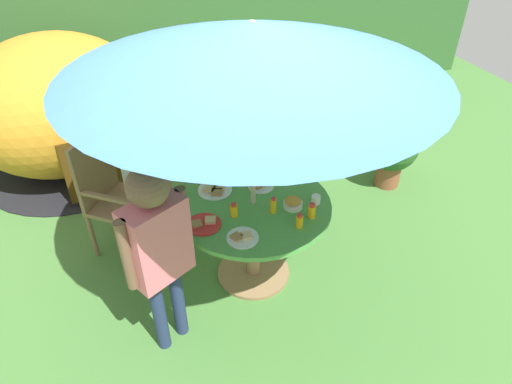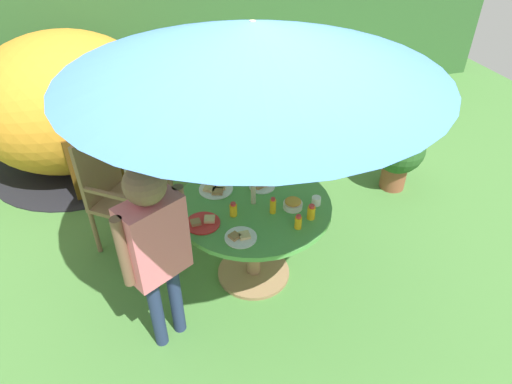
{
  "view_description": "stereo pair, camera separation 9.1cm",
  "coord_description": "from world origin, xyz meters",
  "px_view_note": "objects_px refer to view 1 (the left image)",
  "views": [
    {
      "loc": [
        -0.78,
        -2.44,
        2.69
      ],
      "look_at": [
        0.01,
        -0.03,
        0.85
      ],
      "focal_mm": 31.31,
      "sensor_mm": 36.0,
      "label": 1
    },
    {
      "loc": [
        -0.69,
        -2.47,
        2.69
      ],
      "look_at": [
        0.01,
        -0.03,
        0.85
      ],
      "focal_mm": 31.31,
      "sensor_mm": 36.0,
      "label": 2
    }
  ],
  "objects_px": {
    "patio_umbrella": "(252,48)",
    "juice_bottle_far_right": "(234,210)",
    "potted_plant": "(393,149)",
    "juice_bottle_near_left": "(273,205)",
    "wooden_chair": "(111,190)",
    "child_in_yellow_shirt": "(240,135)",
    "plate_mid_right": "(204,224)",
    "plate_far_left": "(260,185)",
    "cup_near": "(230,165)",
    "garden_table": "(253,222)",
    "plate_center_front": "(242,237)",
    "child_in_pink_shirt": "(157,241)",
    "snack_bowl": "(293,203)",
    "dome_tent": "(60,106)",
    "plate_mid_left": "(215,189)",
    "juice_bottle_near_right": "(312,211)",
    "child_in_grey_shirt": "(147,178)",
    "cup_far": "(316,200)",
    "juice_bottle_center_back": "(299,221)"
  },
  "relations": [
    {
      "from": "juice_bottle_near_left",
      "to": "cup_near",
      "type": "xyz_separation_m",
      "value": [
        -0.14,
        0.63,
        -0.02
      ]
    },
    {
      "from": "plate_far_left",
      "to": "plate_mid_right",
      "type": "relative_size",
      "value": 0.83
    },
    {
      "from": "juice_bottle_far_right",
      "to": "cup_near",
      "type": "bearing_deg",
      "value": 76.97
    },
    {
      "from": "dome_tent",
      "to": "child_in_yellow_shirt",
      "type": "relative_size",
      "value": 1.78
    },
    {
      "from": "patio_umbrella",
      "to": "cup_near",
      "type": "xyz_separation_m",
      "value": [
        -0.04,
        0.49,
        -1.09
      ]
    },
    {
      "from": "child_in_pink_shirt",
      "to": "juice_bottle_near_left",
      "type": "relative_size",
      "value": 11.39
    },
    {
      "from": "garden_table",
      "to": "plate_far_left",
      "type": "distance_m",
      "value": 0.28
    },
    {
      "from": "plate_far_left",
      "to": "child_in_pink_shirt",
      "type": "bearing_deg",
      "value": -145.13
    },
    {
      "from": "potted_plant",
      "to": "patio_umbrella",
      "type": "bearing_deg",
      "value": -155.41
    },
    {
      "from": "child_in_yellow_shirt",
      "to": "juice_bottle_far_right",
      "type": "relative_size",
      "value": 12.58
    },
    {
      "from": "juice_bottle_near_right",
      "to": "juice_bottle_far_right",
      "type": "height_order",
      "value": "juice_bottle_near_right"
    },
    {
      "from": "dome_tent",
      "to": "juice_bottle_near_right",
      "type": "distance_m",
      "value": 3.03
    },
    {
      "from": "plate_mid_left",
      "to": "juice_bottle_near_right",
      "type": "distance_m",
      "value": 0.76
    },
    {
      "from": "wooden_chair",
      "to": "potted_plant",
      "type": "distance_m",
      "value": 2.7
    },
    {
      "from": "dome_tent",
      "to": "juice_bottle_far_right",
      "type": "distance_m",
      "value": 2.61
    },
    {
      "from": "potted_plant",
      "to": "plate_center_front",
      "type": "xyz_separation_m",
      "value": [
        -1.9,
        -1.13,
        0.31
      ]
    },
    {
      "from": "wooden_chair",
      "to": "dome_tent",
      "type": "distance_m",
      "value": 1.55
    },
    {
      "from": "patio_umbrella",
      "to": "child_in_yellow_shirt",
      "type": "bearing_deg",
      "value": 80.35
    },
    {
      "from": "wooden_chair",
      "to": "potted_plant",
      "type": "height_order",
      "value": "wooden_chair"
    },
    {
      "from": "dome_tent",
      "to": "plate_mid_left",
      "type": "xyz_separation_m",
      "value": [
        1.15,
        -1.98,
        0.03
      ]
    },
    {
      "from": "child_in_yellow_shirt",
      "to": "plate_center_front",
      "type": "xyz_separation_m",
      "value": [
        -0.32,
        -1.12,
        -0.12
      ]
    },
    {
      "from": "juice_bottle_near_right",
      "to": "child_in_pink_shirt",
      "type": "bearing_deg",
      "value": -172.99
    },
    {
      "from": "plate_center_front",
      "to": "cup_near",
      "type": "xyz_separation_m",
      "value": [
        0.15,
        0.83,
        0.02
      ]
    },
    {
      "from": "juice_bottle_far_right",
      "to": "juice_bottle_center_back",
      "type": "xyz_separation_m",
      "value": [
        0.39,
        -0.25,
        -0.0
      ]
    },
    {
      "from": "potted_plant",
      "to": "juice_bottle_near_left",
      "type": "xyz_separation_m",
      "value": [
        -1.62,
        -0.93,
        0.36
      ]
    },
    {
      "from": "plate_mid_right",
      "to": "juice_bottle_far_right",
      "type": "bearing_deg",
      "value": 8.1
    },
    {
      "from": "plate_center_front",
      "to": "juice_bottle_near_right",
      "type": "distance_m",
      "value": 0.52
    },
    {
      "from": "cup_far",
      "to": "child_in_yellow_shirt",
      "type": "bearing_deg",
      "value": 107.91
    },
    {
      "from": "juice_bottle_near_left",
      "to": "snack_bowl",
      "type": "bearing_deg",
      "value": 4.23
    },
    {
      "from": "cup_far",
      "to": "patio_umbrella",
      "type": "bearing_deg",
      "value": 161.78
    },
    {
      "from": "potted_plant",
      "to": "cup_far",
      "type": "bearing_deg",
      "value": -144.25
    },
    {
      "from": "garden_table",
      "to": "wooden_chair",
      "type": "relative_size",
      "value": 1.09
    },
    {
      "from": "plate_far_left",
      "to": "cup_near",
      "type": "relative_size",
      "value": 2.93
    },
    {
      "from": "snack_bowl",
      "to": "child_in_grey_shirt",
      "type": "bearing_deg",
      "value": 145.89
    },
    {
      "from": "plate_mid_right",
      "to": "juice_bottle_near_right",
      "type": "relative_size",
      "value": 2.11
    },
    {
      "from": "plate_far_left",
      "to": "plate_center_front",
      "type": "bearing_deg",
      "value": -119.97
    },
    {
      "from": "garden_table",
      "to": "snack_bowl",
      "type": "xyz_separation_m",
      "value": [
        0.25,
        -0.13,
        0.21
      ]
    },
    {
      "from": "patio_umbrella",
      "to": "juice_bottle_near_left",
      "type": "relative_size",
      "value": 18.62
    },
    {
      "from": "patio_umbrella",
      "to": "juice_bottle_center_back",
      "type": "height_order",
      "value": "patio_umbrella"
    },
    {
      "from": "wooden_chair",
      "to": "juice_bottle_near_right",
      "type": "xyz_separation_m",
      "value": [
        1.32,
        -1.0,
        0.21
      ]
    },
    {
      "from": "juice_bottle_near_left",
      "to": "plate_mid_right",
      "type": "bearing_deg",
      "value": 178.23
    },
    {
      "from": "garden_table",
      "to": "plate_mid_left",
      "type": "bearing_deg",
      "value": 133.93
    },
    {
      "from": "dome_tent",
      "to": "plate_center_front",
      "type": "xyz_separation_m",
      "value": [
        1.2,
        -2.56,
        0.03
      ]
    },
    {
      "from": "patio_umbrella",
      "to": "juice_bottle_near_left",
      "type": "distance_m",
      "value": 1.08
    },
    {
      "from": "patio_umbrella",
      "to": "juice_bottle_far_right",
      "type": "distance_m",
      "value": 1.09
    },
    {
      "from": "child_in_grey_shirt",
      "to": "garden_table",
      "type": "bearing_deg",
      "value": 0.0
    },
    {
      "from": "dome_tent",
      "to": "child_in_grey_shirt",
      "type": "relative_size",
      "value": 2.0
    },
    {
      "from": "child_in_grey_shirt",
      "to": "juice_bottle_far_right",
      "type": "xyz_separation_m",
      "value": [
        0.52,
        -0.61,
        0.01
      ]
    },
    {
      "from": "plate_center_front",
      "to": "plate_mid_right",
      "type": "bearing_deg",
      "value": 134.39
    },
    {
      "from": "potted_plant",
      "to": "child_in_pink_shirt",
      "type": "height_order",
      "value": "child_in_pink_shirt"
    }
  ]
}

